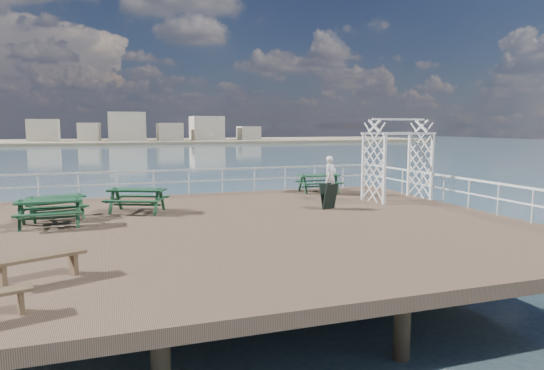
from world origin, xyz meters
The scene contains 11 objects.
ground centered at (0.00, 0.00, -0.15)m, with size 18.00×14.00×0.30m, color brown.
sea_backdrop centered at (12.54, 134.07, -0.51)m, with size 300.00×300.00×9.20m.
railing centered at (-0.07, 2.57, 0.87)m, with size 17.77×13.76×1.10m.
picnic_table_a centered at (-4.86, 2.63, 0.52)m, with size 1.98×1.74×0.82m.
picnic_table_b centered at (-2.37, 3.04, 0.58)m, with size 2.29×2.10×0.90m.
picnic_table_c centered at (5.59, 5.71, 0.56)m, with size 1.87×1.54×0.87m.
picnic_table_d centered at (-4.93, 1.45, 0.57)m, with size 1.86×1.52×0.89m.
flat_bench_far centered at (-4.57, -3.96, 0.36)m, with size 1.71×0.99×0.48m.
trellis_arbor centered at (7.60, 2.63, 1.43)m, with size 2.76×1.73×3.22m.
sandwich_board centered at (4.10, 1.55, 0.45)m, with size 0.66×0.56×0.92m.
person centered at (5.70, 4.77, 0.83)m, with size 0.60×0.40×1.65m, color white.
Camera 1 is at (-3.24, -13.89, 2.93)m, focal length 32.00 mm.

